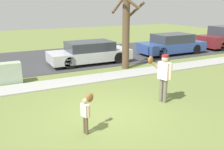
% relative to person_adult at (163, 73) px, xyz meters
% --- Properties ---
extents(ground_plane, '(48.00, 48.00, 0.00)m').
position_rel_person_adult_xyz_m(ground_plane, '(-2.12, 3.48, -1.05)').
color(ground_plane, olive).
extents(sidewalk_strip, '(36.00, 1.20, 0.06)m').
position_rel_person_adult_xyz_m(sidewalk_strip, '(-2.12, 3.58, -1.02)').
color(sidewalk_strip, '#A3A39E').
rests_on(sidewalk_strip, ground).
extents(road_surface, '(36.00, 6.80, 0.02)m').
position_rel_person_adult_xyz_m(road_surface, '(-2.12, 8.58, -1.04)').
color(road_surface, '#38383A').
rests_on(road_surface, ground).
extents(person_adult, '(0.78, 0.58, 1.67)m').
position_rel_person_adult_xyz_m(person_adult, '(0.00, 0.00, 0.00)').
color(person_adult, '#6B6656').
rests_on(person_adult, ground).
extents(person_child, '(0.44, 0.48, 1.03)m').
position_rel_person_adult_xyz_m(person_child, '(-3.06, -0.82, -0.37)').
color(person_child, brown).
rests_on(person_child, ground).
extents(baseball, '(0.07, 0.07, 0.07)m').
position_rel_person_adult_xyz_m(baseball, '(-2.15, -0.39, -1.01)').
color(baseball, white).
rests_on(baseball, ground).
extents(utility_cabinet, '(0.89, 0.52, 0.92)m').
position_rel_person_adult_xyz_m(utility_cabinet, '(-4.47, 4.53, -0.59)').
color(utility_cabinet, '#9EB293').
rests_on(utility_cabinet, ground).
extents(street_tree_near, '(1.84, 1.88, 4.43)m').
position_rel_person_adult_xyz_m(street_tree_near, '(1.19, 4.64, 1.33)').
color(street_tree_near, brown).
rests_on(street_tree_near, ground).
extents(parked_sedan_silver, '(4.60, 1.80, 1.23)m').
position_rel_person_adult_xyz_m(parked_sedan_silver, '(-0.06, 6.54, -0.42)').
color(parked_sedan_silver, silver).
rests_on(parked_sedan_silver, road_surface).
extents(parked_wagon_blue, '(4.50, 1.80, 1.33)m').
position_rel_person_adult_xyz_m(parked_wagon_blue, '(5.87, 6.63, -0.38)').
color(parked_wagon_blue, '#2D478C').
rests_on(parked_wagon_blue, road_surface).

